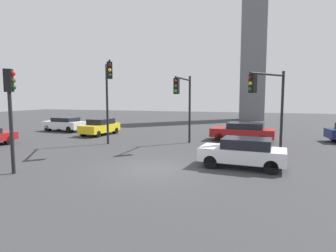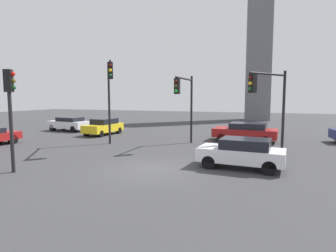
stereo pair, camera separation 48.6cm
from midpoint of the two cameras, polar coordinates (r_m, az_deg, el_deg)
The scene contains 10 objects.
ground_plane at distance 13.58m, azimuth -4.03°, elevation -8.80°, with size 107.02×107.02×0.00m, color #38383A.
traffic_light_0 at distance 19.29m, azimuth -12.79°, elevation 7.89°, with size 2.25×3.33×5.79m.
traffic_light_1 at distance 14.32m, azimuth -30.28°, elevation 4.43°, with size 0.49×0.43×4.66m.
traffic_light_2 at distance 16.86m, azimuth 18.90°, elevation 5.91°, with size 1.98×2.78×4.98m.
traffic_light_3 at distance 19.43m, azimuth 2.46°, elevation 6.19°, with size 0.32×3.72×5.00m.
car_1 at distance 30.25m, azimuth -20.74°, elevation 0.42°, with size 4.40×2.30×1.41m.
car_3 at distance 22.75m, azimuth 14.44°, elevation -1.04°, with size 4.93×2.49×1.44m.
car_5 at distance 14.15m, azimuth 14.10°, elevation -5.17°, with size 4.16×2.11×1.46m.
car_6 at distance 26.33m, azimuth -14.14°, elevation -0.12°, with size 2.16×4.11×1.48m.
skyline_tower at distance 45.35m, azimuth 16.80°, elevation 16.53°, with size 3.57×3.57×24.02m, color slate.
Camera 1 is at (4.73, -12.24, 3.44)m, focal length 29.98 mm.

